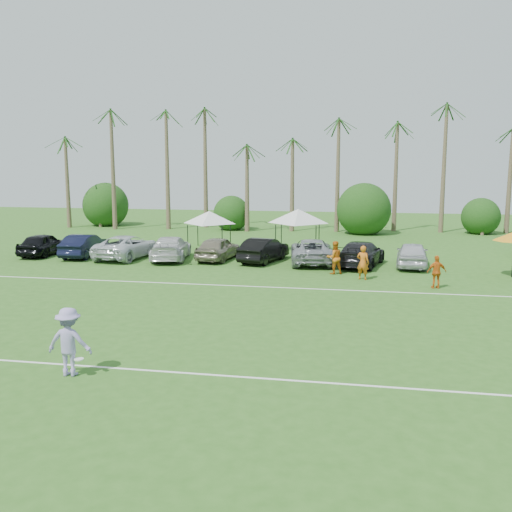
# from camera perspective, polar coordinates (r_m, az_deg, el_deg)

# --- Properties ---
(ground) EXTENTS (120.00, 120.00, 0.00)m
(ground) POSITION_cam_1_polar(r_m,az_deg,el_deg) (15.59, -13.07, -13.67)
(ground) COLOR #2E5F1C
(ground) RESTS_ON ground
(field_lines) EXTENTS (80.00, 12.10, 0.01)m
(field_lines) POSITION_cam_1_polar(r_m,az_deg,el_deg) (22.73, -4.93, -6.13)
(field_lines) COLOR white
(field_lines) RESTS_ON ground
(palm_tree_0) EXTENTS (2.40, 2.40, 8.90)m
(palm_tree_0) POSITION_cam_1_polar(r_m,az_deg,el_deg) (58.27, -18.29, 10.17)
(palm_tree_0) COLOR brown
(palm_tree_0) RESTS_ON ground
(palm_tree_1) EXTENTS (2.40, 2.40, 9.90)m
(palm_tree_1) POSITION_cam_1_polar(r_m,az_deg,el_deg) (56.07, -13.77, 11.32)
(palm_tree_1) COLOR brown
(palm_tree_1) RESTS_ON ground
(palm_tree_2) EXTENTS (2.40, 2.40, 10.90)m
(palm_tree_2) POSITION_cam_1_polar(r_m,az_deg,el_deg) (54.26, -8.87, 12.46)
(palm_tree_2) COLOR brown
(palm_tree_2) RESTS_ON ground
(palm_tree_3) EXTENTS (2.40, 2.40, 11.90)m
(palm_tree_3) POSITION_cam_1_polar(r_m,az_deg,el_deg) (53.13, -4.71, 13.53)
(palm_tree_3) COLOR brown
(palm_tree_3) RESTS_ON ground
(palm_tree_4) EXTENTS (2.40, 2.40, 8.90)m
(palm_tree_4) POSITION_cam_1_polar(r_m,az_deg,el_deg) (52.08, -0.35, 10.80)
(palm_tree_4) COLOR brown
(palm_tree_4) RESTS_ON ground
(palm_tree_5) EXTENTS (2.40, 2.40, 9.90)m
(palm_tree_5) POSITION_cam_1_polar(r_m,az_deg,el_deg) (51.50, 4.11, 11.77)
(palm_tree_5) COLOR brown
(palm_tree_5) RESTS_ON ground
(palm_tree_6) EXTENTS (2.40, 2.40, 10.90)m
(palm_tree_6) POSITION_cam_1_polar(r_m,az_deg,el_deg) (51.24, 8.68, 12.66)
(palm_tree_6) COLOR brown
(palm_tree_6) RESTS_ON ground
(palm_tree_7) EXTENTS (2.40, 2.40, 11.90)m
(palm_tree_7) POSITION_cam_1_polar(r_m,az_deg,el_deg) (51.31, 13.30, 13.47)
(palm_tree_7) COLOR brown
(palm_tree_7) RESTS_ON ground
(palm_tree_8) EXTENTS (2.40, 2.40, 8.90)m
(palm_tree_8) POSITION_cam_1_polar(r_m,az_deg,el_deg) (51.61, 18.84, 10.33)
(palm_tree_8) COLOR brown
(palm_tree_8) RESTS_ON ground
(bush_tree_0) EXTENTS (4.00, 4.00, 4.00)m
(bush_tree_0) POSITION_cam_1_polar(r_m,az_deg,el_deg) (57.92, -14.92, 4.70)
(bush_tree_0) COLOR brown
(bush_tree_0) RESTS_ON ground
(bush_tree_1) EXTENTS (4.00, 4.00, 4.00)m
(bush_tree_1) POSITION_cam_1_polar(r_m,az_deg,el_deg) (53.62, -2.24, 4.67)
(bush_tree_1) COLOR brown
(bush_tree_1) RESTS_ON ground
(bush_tree_2) EXTENTS (4.00, 4.00, 4.00)m
(bush_tree_2) POSITION_cam_1_polar(r_m,az_deg,el_deg) (52.27, 10.73, 4.40)
(bush_tree_2) COLOR brown
(bush_tree_2) RESTS_ON ground
(bush_tree_3) EXTENTS (4.00, 4.00, 4.00)m
(bush_tree_3) POSITION_cam_1_polar(r_m,az_deg,el_deg) (53.23, 21.58, 4.00)
(bush_tree_3) COLOR brown
(bush_tree_3) RESTS_ON ground
(sideline_player_a) EXTENTS (0.77, 0.63, 1.81)m
(sideline_player_a) POSITION_cam_1_polar(r_m,az_deg,el_deg) (30.31, 10.64, -0.65)
(sideline_player_a) COLOR #CE6416
(sideline_player_a) RESTS_ON ground
(sideline_player_b) EXTENTS (1.09, 0.99, 1.82)m
(sideline_player_b) POSITION_cam_1_polar(r_m,az_deg,el_deg) (31.64, 7.85, -0.16)
(sideline_player_b) COLOR #CA6716
(sideline_player_b) RESTS_ON ground
(sideline_player_c) EXTENTS (1.01, 0.59, 1.62)m
(sideline_player_c) POSITION_cam_1_polar(r_m,az_deg,el_deg) (29.06, 17.62, -1.53)
(sideline_player_c) COLOR #D46317
(sideline_player_c) RESTS_ON ground
(canopy_tent_left) EXTENTS (3.87, 3.87, 3.14)m
(canopy_tent_left) POSITION_cam_1_polar(r_m,az_deg,el_deg) (40.95, -4.70, 4.50)
(canopy_tent_left) COLOR black
(canopy_tent_left) RESTS_ON ground
(canopy_tent_right) EXTENTS (4.22, 4.22, 3.42)m
(canopy_tent_right) POSITION_cam_1_polar(r_m,az_deg,el_deg) (39.65, 4.25, 4.71)
(canopy_tent_right) COLOR black
(canopy_tent_right) RESTS_ON ground
(frisbee_player) EXTENTS (1.32, 0.81, 1.98)m
(frisbee_player) POSITION_cam_1_polar(r_m,az_deg,el_deg) (17.24, -18.18, -8.15)
(frisbee_player) COLOR #9E90CD
(frisbee_player) RESTS_ON ground
(parked_car_0) EXTENTS (1.85, 4.41, 1.49)m
(parked_car_0) POSITION_cam_1_polar(r_m,az_deg,el_deg) (40.36, -20.50, 1.12)
(parked_car_0) COLOR black
(parked_car_0) RESTS_ON ground
(parked_car_1) EXTENTS (1.80, 4.60, 1.49)m
(parked_car_1) POSITION_cam_1_polar(r_m,az_deg,el_deg) (38.88, -16.78, 1.02)
(parked_car_1) COLOR black
(parked_car_1) RESTS_ON ground
(parked_car_2) EXTENTS (2.99, 5.59, 1.49)m
(parked_car_2) POSITION_cam_1_polar(r_m,az_deg,el_deg) (37.57, -12.79, 0.91)
(parked_car_2) COLOR silver
(parked_car_2) RESTS_ON ground
(parked_car_3) EXTENTS (2.92, 5.42, 1.49)m
(parked_car_3) POSITION_cam_1_polar(r_m,az_deg,el_deg) (36.49, -8.52, 0.80)
(parked_car_3) COLOR silver
(parked_car_3) RESTS_ON ground
(parked_car_4) EXTENTS (2.27, 4.56, 1.49)m
(parked_car_4) POSITION_cam_1_polar(r_m,az_deg,el_deg) (36.08, -3.82, 0.79)
(parked_car_4) COLOR gray
(parked_car_4) RESTS_ON ground
(parked_car_5) EXTENTS (2.68, 4.78, 1.49)m
(parked_car_5) POSITION_cam_1_polar(r_m,az_deg,el_deg) (35.31, 0.79, 0.62)
(parked_car_5) COLOR black
(parked_car_5) RESTS_ON ground
(parked_car_6) EXTENTS (3.16, 5.65, 1.49)m
(parked_car_6) POSITION_cam_1_polar(r_m,az_deg,el_deg) (34.97, 5.59, 0.50)
(parked_car_6) COLOR gray
(parked_car_6) RESTS_ON ground
(parked_car_7) EXTENTS (3.15, 5.47, 1.49)m
(parked_car_7) POSITION_cam_1_polar(r_m,az_deg,el_deg) (34.41, 10.45, 0.25)
(parked_car_7) COLOR black
(parked_car_7) RESTS_ON ground
(parked_car_8) EXTENTS (2.07, 4.49, 1.49)m
(parked_car_8) POSITION_cam_1_polar(r_m,az_deg,el_deg) (34.72, 15.35, 0.15)
(parked_car_8) COLOR silver
(parked_car_8) RESTS_ON ground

